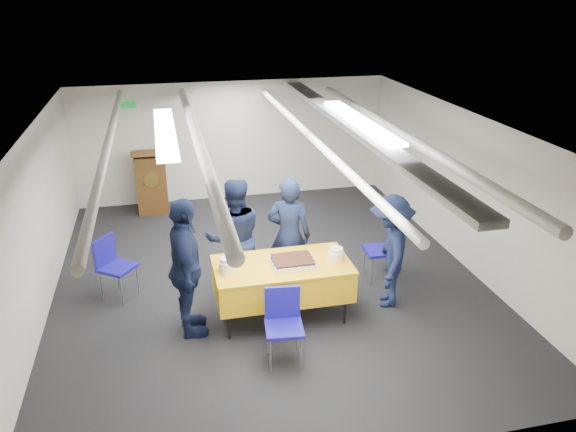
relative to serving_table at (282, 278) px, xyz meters
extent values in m
plane|color=black|center=(0.02, 1.03, -0.56)|extent=(7.00, 7.00, 0.00)
cube|color=silver|center=(0.02, 4.52, 0.59)|extent=(6.00, 0.02, 2.30)
cube|color=silver|center=(-2.97, 1.03, 0.59)|extent=(0.02, 7.00, 2.30)
cube|color=silver|center=(3.01, 1.03, 0.59)|extent=(0.02, 7.00, 2.30)
cube|color=silver|center=(0.02, 1.03, 1.73)|extent=(6.00, 7.00, 0.02)
cylinder|color=silver|center=(-1.98, 1.03, 1.62)|extent=(0.10, 6.90, 0.10)
cylinder|color=silver|center=(-0.88, 1.03, 1.58)|extent=(0.14, 6.90, 0.14)
cylinder|color=silver|center=(0.62, 1.03, 1.54)|extent=(0.10, 6.90, 0.10)
cylinder|color=silver|center=(1.92, 1.03, 1.50)|extent=(0.14, 6.90, 0.14)
cube|color=gray|center=(1.22, 1.03, 1.64)|extent=(0.28, 6.90, 0.08)
cube|color=white|center=(-1.28, 1.03, 1.71)|extent=(0.25, 2.60, 0.04)
cube|color=white|center=(1.32, 1.03, 1.71)|extent=(0.25, 2.60, 0.04)
cube|color=#0C591E|center=(-1.88, 4.50, 1.39)|extent=(0.30, 0.04, 0.12)
cylinder|color=black|center=(-0.73, -0.33, -0.38)|extent=(0.04, 0.04, 0.36)
cylinder|color=black|center=(0.73, -0.33, -0.38)|extent=(0.04, 0.04, 0.36)
cylinder|color=black|center=(-0.73, 0.33, -0.38)|extent=(0.04, 0.04, 0.36)
cylinder|color=black|center=(0.73, 0.33, -0.38)|extent=(0.04, 0.04, 0.36)
cube|color=yellow|center=(0.00, 0.00, -0.01)|extent=(1.69, 0.88, 0.39)
cube|color=yellow|center=(0.00, 0.00, 0.20)|extent=(1.71, 0.90, 0.03)
cube|color=white|center=(0.12, -0.06, 0.24)|extent=(0.50, 0.40, 0.06)
cube|color=black|center=(0.12, -0.06, 0.28)|extent=(0.48, 0.38, 0.03)
sphere|color=#111097|center=(-0.10, -0.24, 0.28)|extent=(0.04, 0.04, 0.04)
sphere|color=#111097|center=(-0.10, 0.13, 0.28)|extent=(0.04, 0.04, 0.04)
sphere|color=#111097|center=(0.01, -0.24, 0.28)|extent=(0.04, 0.04, 0.04)
sphere|color=#111097|center=(0.01, 0.13, 0.28)|extent=(0.04, 0.04, 0.04)
sphere|color=#111097|center=(0.12, -0.24, 0.28)|extent=(0.04, 0.04, 0.04)
sphere|color=#111097|center=(0.12, 0.13, 0.28)|extent=(0.04, 0.04, 0.04)
sphere|color=#111097|center=(0.23, -0.24, 0.28)|extent=(0.04, 0.04, 0.04)
sphere|color=#111097|center=(0.23, 0.13, 0.28)|extent=(0.04, 0.04, 0.04)
sphere|color=#111097|center=(0.34, -0.24, 0.28)|extent=(0.04, 0.04, 0.04)
sphere|color=#111097|center=(0.34, 0.13, 0.28)|extent=(0.04, 0.04, 0.04)
sphere|color=#111097|center=(-0.12, -0.15, 0.28)|extent=(0.04, 0.04, 0.04)
sphere|color=#111097|center=(0.36, -0.15, 0.28)|extent=(0.04, 0.04, 0.04)
sphere|color=#111097|center=(-0.12, -0.06, 0.28)|extent=(0.04, 0.04, 0.04)
sphere|color=#111097|center=(0.36, -0.06, 0.28)|extent=(0.04, 0.04, 0.04)
sphere|color=#111097|center=(-0.12, 0.03, 0.28)|extent=(0.04, 0.04, 0.04)
sphere|color=#111097|center=(0.36, 0.03, 0.28)|extent=(0.04, 0.04, 0.04)
cylinder|color=white|center=(-0.70, -0.05, 0.28)|extent=(0.20, 0.20, 0.13)
cylinder|color=white|center=(-0.70, -0.05, 0.37)|extent=(0.16, 0.16, 0.05)
cylinder|color=white|center=(0.68, -0.05, 0.27)|extent=(0.20, 0.20, 0.12)
cylinder|color=white|center=(0.68, -0.05, 0.35)|extent=(0.16, 0.16, 0.05)
cube|color=brown|center=(-1.58, 4.08, -0.01)|extent=(0.55, 0.45, 1.10)
cube|color=brown|center=(-1.58, 4.05, 0.59)|extent=(0.62, 0.53, 0.21)
cylinder|color=gold|center=(-1.58, 3.85, 0.14)|extent=(0.28, 0.02, 0.28)
cylinder|color=gray|center=(-0.37, -1.07, -0.34)|extent=(0.02, 0.02, 0.43)
cylinder|color=gray|center=(-0.03, -1.10, -0.34)|extent=(0.02, 0.02, 0.43)
cylinder|color=gray|center=(-0.33, -0.73, -0.34)|extent=(0.02, 0.02, 0.43)
cylinder|color=gray|center=(0.01, -0.77, -0.34)|extent=(0.02, 0.02, 0.43)
cube|color=#181290|center=(-0.18, -0.92, -0.11)|extent=(0.47, 0.47, 0.04)
cube|color=#181290|center=(-0.16, -0.73, 0.11)|extent=(0.40, 0.09, 0.40)
cylinder|color=gray|center=(1.43, 0.86, -0.34)|extent=(0.02, 0.02, 0.43)
cylinder|color=gray|center=(1.41, 0.52, -0.34)|extent=(0.02, 0.02, 0.43)
cylinder|color=gray|center=(1.77, 0.84, -0.34)|extent=(0.02, 0.02, 0.43)
cylinder|color=gray|center=(1.75, 0.50, -0.34)|extent=(0.02, 0.02, 0.43)
cube|color=#181290|center=(1.59, 0.68, -0.11)|extent=(0.45, 0.45, 0.04)
cube|color=#181290|center=(1.78, 0.67, 0.11)|extent=(0.07, 0.40, 0.40)
cylinder|color=gray|center=(-2.03, 0.75, -0.34)|extent=(0.02, 0.02, 0.43)
cylinder|color=gray|center=(-1.82, 1.02, -0.34)|extent=(0.02, 0.02, 0.43)
cylinder|color=gray|center=(-2.30, 0.96, -0.34)|extent=(0.02, 0.02, 0.43)
cylinder|color=gray|center=(-2.10, 1.23, -0.34)|extent=(0.02, 0.02, 0.43)
cube|color=#181290|center=(-2.06, 0.99, -0.11)|extent=(0.59, 0.59, 0.04)
cube|color=#181290|center=(-2.21, 1.10, 0.11)|extent=(0.27, 0.34, 0.40)
imported|color=black|center=(0.25, 0.69, 0.26)|extent=(0.70, 0.58, 1.65)
imported|color=black|center=(-0.49, 0.76, 0.28)|extent=(0.85, 0.69, 1.67)
imported|color=black|center=(-1.18, -0.08, 0.32)|extent=(0.45, 1.04, 1.76)
imported|color=black|center=(1.44, 0.02, 0.21)|extent=(0.88, 1.13, 1.54)
camera|label=1|loc=(-1.34, -6.07, 3.46)|focal=35.00mm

